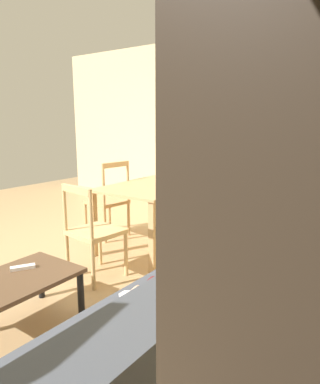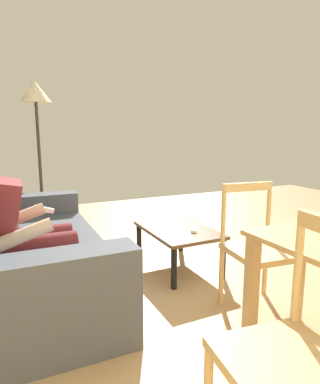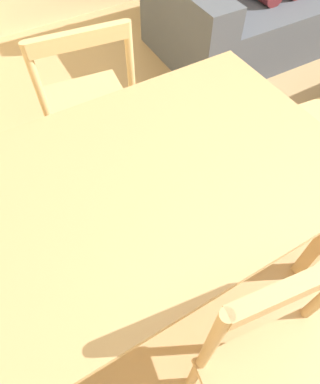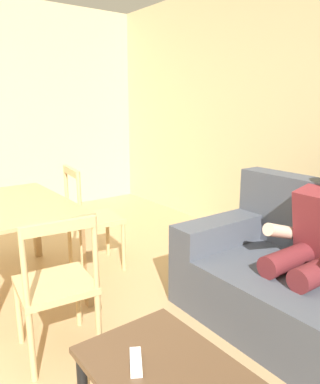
{
  "view_description": "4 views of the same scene",
  "coord_description": "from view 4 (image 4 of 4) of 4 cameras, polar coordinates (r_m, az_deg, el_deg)",
  "views": [
    {
      "loc": [
        2.18,
        2.77,
        1.42
      ],
      "look_at": [
        0.09,
        1.32,
        0.9
      ],
      "focal_mm": 32.21,
      "sensor_mm": 36.0,
      "label": 1
    },
    {
      "loc": [
        -1.57,
        2.12,
        1.23
      ],
      "look_at": [
        0.09,
        1.32,
        0.9
      ],
      "focal_mm": 30.68,
      "sensor_mm": 36.0,
      "label": 2
    },
    {
      "loc": [
        -1.24,
        -0.04,
        1.59
      ],
      "look_at": [
        -0.87,
        0.57,
        0.6
      ],
      "focal_mm": 31.79,
      "sensor_mm": 36.0,
      "label": 3
    },
    {
      "loc": [
        1.99,
        -0.12,
        1.48
      ],
      "look_at": [
        0.09,
        1.32,
        0.9
      ],
      "focal_mm": 34.35,
      "sensor_mm": 36.0,
      "label": 4
    }
  ],
  "objects": [
    {
      "name": "dining_chair_near_wall",
      "position": [
        3.35,
        -10.56,
        -4.14
      ],
      "size": [
        0.47,
        0.47,
        0.94
      ],
      "color": "tan",
      "rests_on": "ground_plane"
    },
    {
      "name": "coffee_table",
      "position": [
        1.76,
        1.58,
        -27.45
      ],
      "size": [
        0.82,
        0.56,
        0.38
      ],
      "color": "brown",
      "rests_on": "ground_plane"
    },
    {
      "name": "dining_chair_facing_couch",
      "position": [
        2.29,
        -15.82,
        -13.91
      ],
      "size": [
        0.47,
        0.47,
        0.88
      ],
      "color": "tan",
      "rests_on": "ground_plane"
    },
    {
      "name": "tv_remote",
      "position": [
        1.76,
        -3.78,
        -24.82
      ],
      "size": [
        0.17,
        0.13,
        0.02
      ],
      "primitive_type": "cube",
      "rotation": [
        0.0,
        0.0,
        1.03
      ],
      "color": "white",
      "rests_on": "coffee_table"
    },
    {
      "name": "person_lounging",
      "position": [
        2.61,
        23.13,
        -7.55
      ],
      "size": [
        0.6,
        0.87,
        1.15
      ],
      "color": "maroon",
      "rests_on": "ground_plane"
    },
    {
      "name": "dining_table",
      "position": [
        3.08,
        -22.51,
        -3.69
      ],
      "size": [
        1.24,
        0.87,
        0.73
      ],
      "color": "tan",
      "rests_on": "ground_plane"
    },
    {
      "name": "wall_back",
      "position": [
        3.8,
        21.8,
        11.27
      ],
      "size": [
        6.22,
        0.12,
        2.76
      ],
      "primitive_type": "cube",
      "color": "#D1BC8C",
      "rests_on": "ground_plane"
    }
  ]
}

